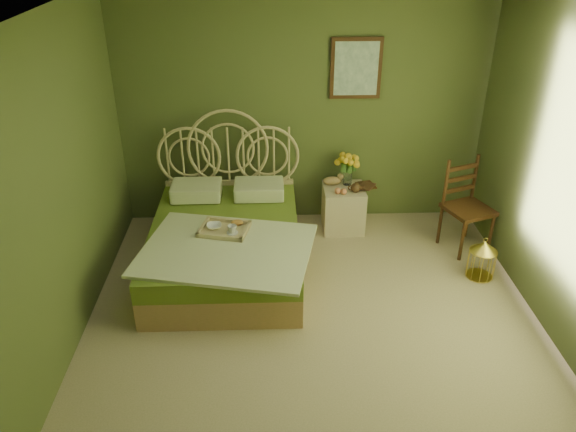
{
  "coord_description": "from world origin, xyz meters",
  "views": [
    {
      "loc": [
        -0.37,
        -3.65,
        3.2
      ],
      "look_at": [
        -0.2,
        1.0,
        0.67
      ],
      "focal_mm": 35.0,
      "sensor_mm": 36.0,
      "label": 1
    }
  ],
  "objects_px": {
    "nightstand": "(344,200)",
    "chair": "(467,199)",
    "bed": "(226,241)",
    "birdcage": "(482,260)"
  },
  "relations": [
    {
      "from": "bed",
      "to": "chair",
      "type": "distance_m",
      "value": 2.55
    },
    {
      "from": "chair",
      "to": "nightstand",
      "type": "bearing_deg",
      "value": 140.18
    },
    {
      "from": "nightstand",
      "to": "chair",
      "type": "distance_m",
      "value": 1.32
    },
    {
      "from": "nightstand",
      "to": "chair",
      "type": "bearing_deg",
      "value": -18.75
    },
    {
      "from": "chair",
      "to": "birdcage",
      "type": "relative_size",
      "value": 2.46
    },
    {
      "from": "nightstand",
      "to": "birdcage",
      "type": "distance_m",
      "value": 1.62
    },
    {
      "from": "chair",
      "to": "birdcage",
      "type": "height_order",
      "value": "chair"
    },
    {
      "from": "bed",
      "to": "chair",
      "type": "relative_size",
      "value": 2.22
    },
    {
      "from": "nightstand",
      "to": "birdcage",
      "type": "relative_size",
      "value": 2.34
    },
    {
      "from": "nightstand",
      "to": "chair",
      "type": "xyz_separation_m",
      "value": [
        1.24,
        -0.42,
        0.2
      ]
    }
  ]
}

